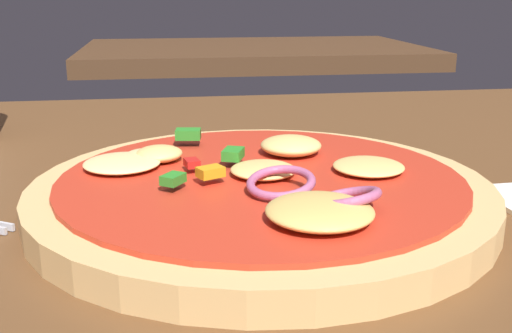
{
  "coord_description": "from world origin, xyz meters",
  "views": [
    {
      "loc": [
        -0.02,
        -0.3,
        0.16
      ],
      "look_at": [
        0.03,
        0.05,
        0.06
      ],
      "focal_mm": 42.67,
      "sensor_mm": 36.0,
      "label": 1
    }
  ],
  "objects": [
    {
      "name": "pizza",
      "position": [
        0.03,
        0.03,
        0.05
      ],
      "size": [
        0.27,
        0.27,
        0.03
      ],
      "color": "tan",
      "rests_on": "dining_table"
    },
    {
      "name": "background_table",
      "position": [
        0.17,
        1.06,
        0.02
      ],
      "size": [
        0.74,
        0.46,
        0.04
      ],
      "color": "#4C301C",
      "rests_on": "ground"
    },
    {
      "name": "dining_table",
      "position": [
        0.0,
        0.0,
        0.02
      ],
      "size": [
        1.44,
        0.84,
        0.04
      ],
      "color": "brown",
      "rests_on": "ground"
    }
  ]
}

